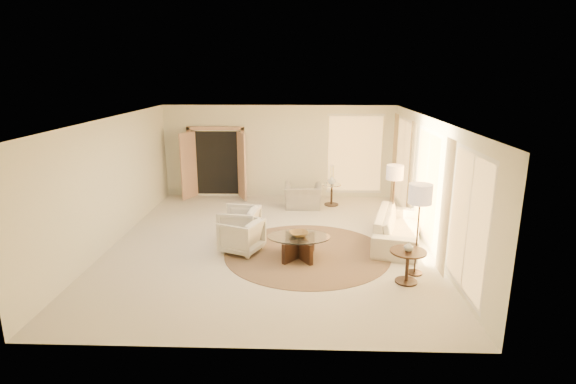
{
  "coord_description": "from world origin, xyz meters",
  "views": [
    {
      "loc": [
        0.74,
        -9.49,
        3.76
      ],
      "look_at": [
        0.4,
        0.4,
        1.1
      ],
      "focal_mm": 28.0,
      "sensor_mm": 36.0,
      "label": 1
    }
  ],
  "objects_px": {
    "floor_lamp_far": "(420,198)",
    "side_vase": "(332,180)",
    "bowl": "(299,234)",
    "sofa": "(398,228)",
    "end_table": "(408,261)",
    "side_table": "(332,192)",
    "armchair_right": "(241,234)",
    "armchair_left": "(239,223)",
    "floor_lamp_near": "(395,175)",
    "end_vase": "(409,246)",
    "accent_chair": "(303,192)",
    "coffee_table": "(299,244)"
  },
  "relations": [
    {
      "from": "end_table",
      "to": "side_vase",
      "type": "bearing_deg",
      "value": 102.46
    },
    {
      "from": "bowl",
      "to": "sofa",
      "type": "bearing_deg",
      "value": 23.11
    },
    {
      "from": "sofa",
      "to": "bowl",
      "type": "height_order",
      "value": "sofa"
    },
    {
      "from": "floor_lamp_near",
      "to": "sofa",
      "type": "bearing_deg",
      "value": -90.0
    },
    {
      "from": "bowl",
      "to": "end_vase",
      "type": "height_order",
      "value": "end_vase"
    },
    {
      "from": "armchair_right",
      "to": "floor_lamp_far",
      "type": "xyz_separation_m",
      "value": [
        3.47,
        -0.97,
        1.11
      ]
    },
    {
      "from": "accent_chair",
      "to": "side_table",
      "type": "height_order",
      "value": "accent_chair"
    },
    {
      "from": "side_vase",
      "to": "end_table",
      "type": "bearing_deg",
      "value": -77.54
    },
    {
      "from": "side_table",
      "to": "floor_lamp_near",
      "type": "height_order",
      "value": "floor_lamp_near"
    },
    {
      "from": "sofa",
      "to": "end_vase",
      "type": "bearing_deg",
      "value": -171.76
    },
    {
      "from": "bowl",
      "to": "floor_lamp_near",
      "type": "bearing_deg",
      "value": 36.67
    },
    {
      "from": "accent_chair",
      "to": "end_table",
      "type": "height_order",
      "value": "accent_chair"
    },
    {
      "from": "end_table",
      "to": "side_table",
      "type": "bearing_deg",
      "value": 102.46
    },
    {
      "from": "coffee_table",
      "to": "armchair_right",
      "type": "bearing_deg",
      "value": 167.01
    },
    {
      "from": "side_vase",
      "to": "armchair_left",
      "type": "bearing_deg",
      "value": -127.81
    },
    {
      "from": "armchair_right",
      "to": "accent_chair",
      "type": "height_order",
      "value": "accent_chair"
    },
    {
      "from": "armchair_left",
      "to": "bowl",
      "type": "xyz_separation_m",
      "value": [
        1.36,
        -0.94,
        0.1
      ]
    },
    {
      "from": "floor_lamp_far",
      "to": "bowl",
      "type": "distance_m",
      "value": 2.54
    },
    {
      "from": "armchair_right",
      "to": "bowl",
      "type": "distance_m",
      "value": 1.27
    },
    {
      "from": "end_vase",
      "to": "sofa",
      "type": "bearing_deg",
      "value": 83.24
    },
    {
      "from": "accent_chair",
      "to": "end_vase",
      "type": "height_order",
      "value": "accent_chair"
    },
    {
      "from": "end_table",
      "to": "side_table",
      "type": "distance_m",
      "value": 5.05
    },
    {
      "from": "coffee_table",
      "to": "end_table",
      "type": "height_order",
      "value": "end_table"
    },
    {
      "from": "floor_lamp_near",
      "to": "floor_lamp_far",
      "type": "distance_m",
      "value": 2.36
    },
    {
      "from": "armchair_left",
      "to": "bowl",
      "type": "bearing_deg",
      "value": 63.71
    },
    {
      "from": "side_table",
      "to": "floor_lamp_near",
      "type": "bearing_deg",
      "value": -58.91
    },
    {
      "from": "accent_chair",
      "to": "floor_lamp_near",
      "type": "relative_size",
      "value": 0.63
    },
    {
      "from": "accent_chair",
      "to": "coffee_table",
      "type": "distance_m",
      "value": 3.59
    },
    {
      "from": "floor_lamp_far",
      "to": "side_vase",
      "type": "distance_m",
      "value": 4.81
    },
    {
      "from": "armchair_left",
      "to": "end_vase",
      "type": "relative_size",
      "value": 4.82
    },
    {
      "from": "armchair_left",
      "to": "floor_lamp_far",
      "type": "relative_size",
      "value": 0.49
    },
    {
      "from": "end_table",
      "to": "floor_lamp_far",
      "type": "xyz_separation_m",
      "value": [
        0.24,
        0.37,
        1.08
      ]
    },
    {
      "from": "floor_lamp_near",
      "to": "side_vase",
      "type": "xyz_separation_m",
      "value": [
        -1.33,
        2.2,
        -0.65
      ]
    },
    {
      "from": "end_table",
      "to": "side_vase",
      "type": "height_order",
      "value": "side_vase"
    },
    {
      "from": "side_table",
      "to": "bowl",
      "type": "height_order",
      "value": "side_table"
    },
    {
      "from": "sofa",
      "to": "armchair_right",
      "type": "height_order",
      "value": "armchair_right"
    },
    {
      "from": "floor_lamp_near",
      "to": "end_table",
      "type": "bearing_deg",
      "value": -95.01
    },
    {
      "from": "coffee_table",
      "to": "floor_lamp_near",
      "type": "distance_m",
      "value": 3.0
    },
    {
      "from": "armchair_right",
      "to": "side_table",
      "type": "relative_size",
      "value": 1.28
    },
    {
      "from": "armchair_right",
      "to": "bowl",
      "type": "bearing_deg",
      "value": 100.2
    },
    {
      "from": "coffee_table",
      "to": "bowl",
      "type": "xyz_separation_m",
      "value": [
        0.0,
        0.0,
        0.22
      ]
    },
    {
      "from": "coffee_table",
      "to": "side_table",
      "type": "xyz_separation_m",
      "value": [
        0.91,
        3.87,
        0.08
      ]
    },
    {
      "from": "armchair_left",
      "to": "coffee_table",
      "type": "relative_size",
      "value": 0.62
    },
    {
      "from": "armchair_right",
      "to": "end_vase",
      "type": "distance_m",
      "value": 3.51
    },
    {
      "from": "accent_chair",
      "to": "coffee_table",
      "type": "xyz_separation_m",
      "value": [
        -0.08,
        -3.59,
        -0.15
      ]
    },
    {
      "from": "end_table",
      "to": "armchair_left",
      "type": "bearing_deg",
      "value": 149.22
    },
    {
      "from": "bowl",
      "to": "side_vase",
      "type": "bearing_deg",
      "value": 76.79
    },
    {
      "from": "accent_chair",
      "to": "side_table",
      "type": "bearing_deg",
      "value": -161.35
    },
    {
      "from": "sofa",
      "to": "floor_lamp_near",
      "type": "relative_size",
      "value": 1.47
    },
    {
      "from": "side_table",
      "to": "end_vase",
      "type": "xyz_separation_m",
      "value": [
        1.09,
        -4.93,
        0.33
      ]
    }
  ]
}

